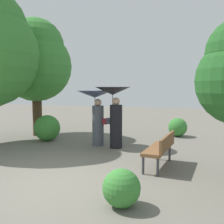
{
  "coord_description": "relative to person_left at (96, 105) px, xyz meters",
  "views": [
    {
      "loc": [
        2.71,
        -4.84,
        2.01
      ],
      "look_at": [
        0.0,
        3.98,
        1.11
      ],
      "focal_mm": 42.23,
      "sensor_mm": 36.0,
      "label": 1
    }
  ],
  "objects": [
    {
      "name": "tree_mid_left",
      "position": [
        -2.95,
        1.02,
        1.7
      ],
      "size": [
        2.85,
        2.85,
        4.72
      ],
      "color": "#42301E",
      "rests_on": "ground"
    },
    {
      "name": "person_right",
      "position": [
        0.69,
        -0.17,
        0.04
      ],
      "size": [
        1.16,
        1.16,
        1.99
      ],
      "rotation": [
        0.0,
        0.0,
        1.45
      ],
      "color": "black",
      "rests_on": "ground"
    },
    {
      "name": "bush_path_left",
      "position": [
        2.58,
        2.44,
        -0.99
      ],
      "size": [
        0.75,
        0.75,
        0.75
      ],
      "primitive_type": "sphere",
      "color": "#387F33",
      "rests_on": "ground"
    },
    {
      "name": "ground_plane",
      "position": [
        0.41,
        -3.49,
        -1.36
      ],
      "size": [
        40.0,
        40.0,
        0.0
      ],
      "primitive_type": "plane",
      "color": "#6B665B"
    },
    {
      "name": "park_bench",
      "position": [
        2.41,
        -1.87,
        -0.85
      ],
      "size": [
        0.65,
        1.55,
        0.83
      ],
      "rotation": [
        0.0,
        0.0,
        -1.68
      ],
      "color": "#38383D",
      "rests_on": "ground"
    },
    {
      "name": "bush_behind_bench",
      "position": [
        -1.99,
        0.15,
        -0.89
      ],
      "size": [
        0.96,
        0.96,
        0.96
      ],
      "primitive_type": "sphere",
      "color": "#387F33",
      "rests_on": "ground"
    },
    {
      "name": "person_left",
      "position": [
        0.0,
        0.0,
        0.0
      ],
      "size": [
        1.24,
        1.24,
        1.86
      ],
      "rotation": [
        0.0,
        0.0,
        1.45
      ],
      "color": "#474C56",
      "rests_on": "ground"
    },
    {
      "name": "bush_path_right",
      "position": [
        2.03,
        -4.23,
        -1.04
      ],
      "size": [
        0.64,
        0.64,
        0.64
      ],
      "primitive_type": "sphere",
      "color": "#387F33",
      "rests_on": "ground"
    }
  ]
}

